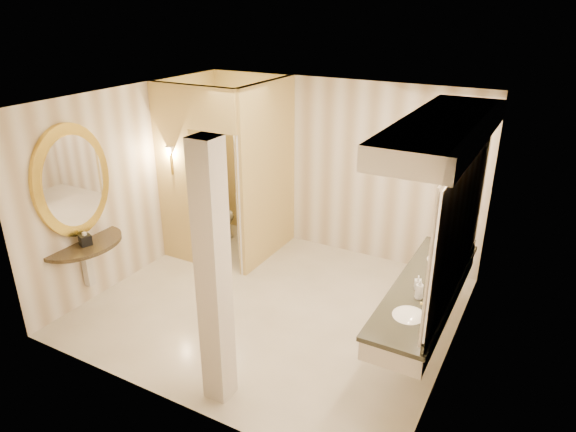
% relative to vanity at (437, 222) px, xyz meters
% --- Properties ---
extents(floor, '(4.50, 4.50, 0.00)m').
position_rel_vanity_xyz_m(floor, '(-1.98, 0.00, -1.63)').
color(floor, silver).
rests_on(floor, ground).
extents(ceiling, '(4.50, 4.50, 0.00)m').
position_rel_vanity_xyz_m(ceiling, '(-1.98, 0.00, 1.07)').
color(ceiling, white).
rests_on(ceiling, wall_back).
extents(wall_back, '(4.50, 0.02, 2.70)m').
position_rel_vanity_xyz_m(wall_back, '(-1.98, 2.00, -0.28)').
color(wall_back, silver).
rests_on(wall_back, floor).
extents(wall_front, '(4.50, 0.02, 2.70)m').
position_rel_vanity_xyz_m(wall_front, '(-1.98, -2.00, -0.28)').
color(wall_front, silver).
rests_on(wall_front, floor).
extents(wall_left, '(0.02, 4.00, 2.70)m').
position_rel_vanity_xyz_m(wall_left, '(-4.23, 0.00, -0.28)').
color(wall_left, silver).
rests_on(wall_left, floor).
extents(wall_right, '(0.02, 4.00, 2.70)m').
position_rel_vanity_xyz_m(wall_right, '(0.27, 0.00, -0.28)').
color(wall_right, silver).
rests_on(wall_right, floor).
extents(toilet_closet, '(1.50, 1.55, 2.70)m').
position_rel_vanity_xyz_m(toilet_closet, '(-3.11, 0.97, -0.24)').
color(toilet_closet, '#F2D97E').
rests_on(toilet_closet, floor).
extents(wall_sconce, '(0.14, 0.14, 0.42)m').
position_rel_vanity_xyz_m(wall_sconce, '(-3.90, 0.43, 0.10)').
color(wall_sconce, gold).
rests_on(wall_sconce, toilet_closet).
extents(vanity, '(0.75, 2.65, 2.09)m').
position_rel_vanity_xyz_m(vanity, '(0.00, 0.00, 0.00)').
color(vanity, beige).
rests_on(vanity, floor).
extents(console_shelf, '(1.10, 1.10, 2.00)m').
position_rel_vanity_xyz_m(console_shelf, '(-4.19, -1.05, -0.28)').
color(console_shelf, black).
rests_on(console_shelf, floor).
extents(pillar, '(0.25, 0.25, 2.70)m').
position_rel_vanity_xyz_m(pillar, '(-1.63, -1.66, -0.28)').
color(pillar, beige).
rests_on(pillar, floor).
extents(tissue_box, '(0.17, 0.17, 0.13)m').
position_rel_vanity_xyz_m(tissue_box, '(-4.08, -1.09, -0.69)').
color(tissue_box, black).
rests_on(tissue_box, console_shelf).
extents(toilet, '(0.54, 0.81, 0.77)m').
position_rel_vanity_xyz_m(toilet, '(-3.81, 1.24, -1.24)').
color(toilet, white).
rests_on(toilet, floor).
extents(soap_bottle_a, '(0.09, 0.09, 0.15)m').
position_rel_vanity_xyz_m(soap_bottle_a, '(-0.09, -0.12, -0.68)').
color(soap_bottle_a, beige).
rests_on(soap_bottle_a, vanity).
extents(soap_bottle_b, '(0.09, 0.09, 0.12)m').
position_rel_vanity_xyz_m(soap_bottle_b, '(-0.04, 0.41, -0.69)').
color(soap_bottle_b, silver).
rests_on(soap_bottle_b, vanity).
extents(soap_bottle_c, '(0.09, 0.09, 0.23)m').
position_rel_vanity_xyz_m(soap_bottle_c, '(-0.03, -0.32, -0.64)').
color(soap_bottle_c, '#C6B28C').
rests_on(soap_bottle_c, vanity).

